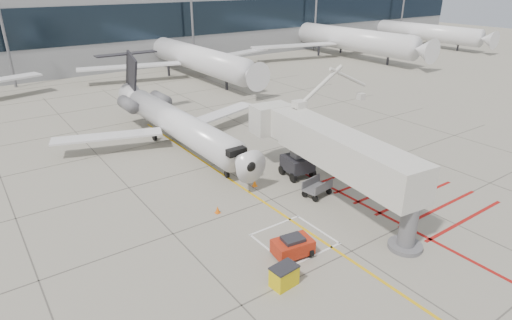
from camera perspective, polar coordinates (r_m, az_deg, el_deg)
ground_plane at (r=29.36m, az=6.86°, el=-8.29°), size 260.00×260.00×0.00m
regional_jet at (r=39.58m, az=-9.19°, el=6.05°), size 22.71×28.63×7.50m
jet_bridge at (r=30.31m, az=11.71°, el=0.06°), size 10.46×18.78×7.17m
pushback_tug at (r=25.79m, az=4.91°, el=-11.34°), size 2.50×1.78×1.35m
spill_bin at (r=23.65m, az=3.76°, el=-15.16°), size 1.48×1.05×1.22m
baggage_cart at (r=32.53m, az=8.15°, el=-3.67°), size 2.31×1.66×1.34m
ground_power_unit at (r=37.31m, az=11.46°, el=0.41°), size 2.87×1.87×2.14m
cone_nose at (r=30.26m, az=-5.15°, el=-6.61°), size 0.37×0.37×0.52m
cone_side at (r=33.81m, az=-0.18°, el=-3.09°), size 0.38×0.38×0.53m
terminal_building at (r=92.69m, az=-19.02°, el=17.00°), size 180.00×28.00×14.00m
terminal_glass_band at (r=79.33m, az=-15.90°, el=17.22°), size 180.00×0.10×6.00m
bg_aircraft_c at (r=72.42m, az=-9.06°, el=15.52°), size 34.82×38.68×11.61m
bg_aircraft_d at (r=92.78m, az=11.05°, el=17.48°), size 38.99×43.33×13.00m
bg_aircraft_e at (r=112.90m, az=20.69°, el=17.01°), size 33.80×37.56×11.27m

